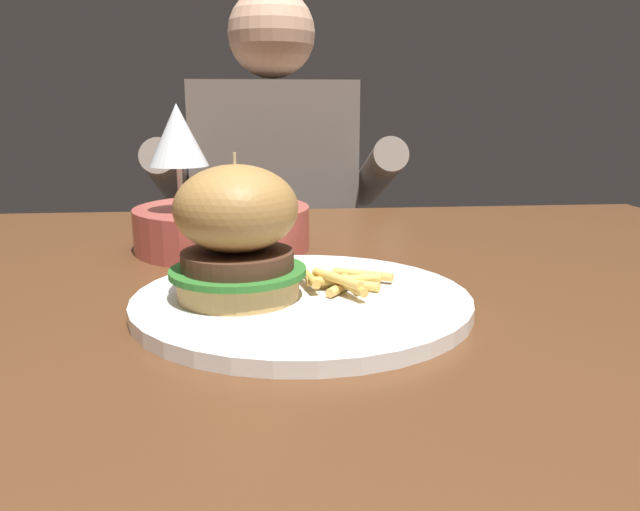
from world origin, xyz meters
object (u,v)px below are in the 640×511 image
wine_glass (178,142)px  soup_bowl (223,226)px  burger_sandwich (237,232)px  diner_person (276,265)px  main_plate (302,301)px

wine_glass → soup_bowl: bearing=31.0°
burger_sandwich → soup_bowl: burger_sandwich is taller
diner_person → burger_sandwich: bearing=-93.6°
burger_sandwich → soup_bowl: size_ratio=0.57×
main_plate → soup_bowl: (-0.09, 0.27, 0.02)m
wine_glass → soup_bowl: wine_glass is taller
main_plate → diner_person: 0.88m
burger_sandwich → soup_bowl: (-0.03, 0.27, -0.04)m
wine_glass → soup_bowl: (0.05, 0.03, -0.11)m
main_plate → soup_bowl: size_ratio=1.37×
main_plate → burger_sandwich: (-0.06, -0.00, 0.07)m
burger_sandwich → diner_person: (0.05, 0.86, -0.25)m
soup_bowl → diner_person: diner_person is taller
main_plate → soup_bowl: soup_bowl is taller
main_plate → wine_glass: wine_glass is taller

